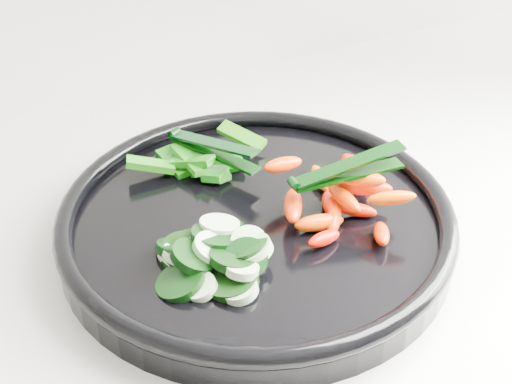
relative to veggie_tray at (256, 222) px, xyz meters
name	(u,v)px	position (x,y,z in m)	size (l,w,h in m)	color
veggie_tray	(256,222)	(0.00, 0.00, 0.00)	(0.50, 0.50, 0.04)	black
cucumber_pile	(212,255)	(-0.06, -0.04, 0.01)	(0.12, 0.12, 0.04)	black
carrot_pile	(342,194)	(0.08, -0.02, 0.02)	(0.13, 0.15, 0.05)	#FA3B00
pepper_pile	(200,161)	(-0.01, 0.10, 0.01)	(0.15, 0.09, 0.03)	#0A6F0F
tong_carrot	(345,171)	(0.08, -0.03, 0.05)	(0.11, 0.03, 0.02)	black
tong_pepper	(211,147)	(0.00, 0.10, 0.03)	(0.06, 0.11, 0.02)	black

